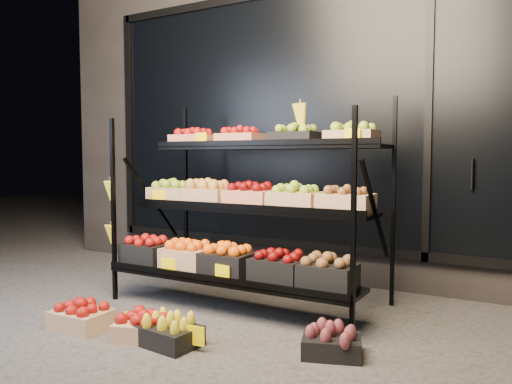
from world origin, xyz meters
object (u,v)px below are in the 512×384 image
Objects in this scene: floor_crate_midleft at (170,332)px; display_rack at (245,207)px; floor_crate_midright at (143,327)px; floor_crate_left at (81,316)px.

display_rack is at bearing 99.21° from floor_crate_midleft.
display_rack reaches higher than floor_crate_midright.
floor_crate_midright is at bearing -99.54° from display_rack.
floor_crate_midleft is 0.97× the size of floor_crate_midright.
floor_crate_left is at bearing 168.85° from floor_crate_midright.
floor_crate_midleft is (0.05, -1.00, -0.70)m from display_rack.
floor_crate_midright is (0.51, 0.06, -0.01)m from floor_crate_left.
floor_crate_left is at bearing -122.66° from display_rack.
floor_crate_left is 0.96× the size of floor_crate_midright.
display_rack is at bearing 55.20° from floor_crate_left.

